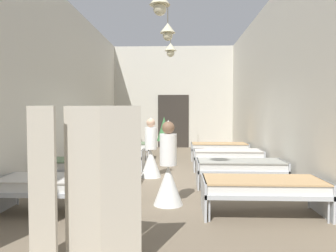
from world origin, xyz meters
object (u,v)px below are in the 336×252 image
bed_right_row_0 (263,187)px  bed_left_row_2 (110,154)px  bed_left_row_0 (58,185)px  bed_left_row_1 (91,165)px  bed_left_row_3 (123,147)px  nurse_mid_aisle (168,175)px  bed_right_row_1 (240,166)px  privacy_screen (82,186)px  bed_right_row_2 (227,155)px  potted_plant (164,131)px  bed_right_row_3 (219,147)px  nurse_near_aisle (151,156)px

bed_right_row_0 → bed_left_row_2: 5.03m
bed_left_row_0 → bed_left_row_2: same height
bed_left_row_1 → bed_left_row_3: size_ratio=1.00×
bed_left_row_0 → nurse_mid_aisle: (1.77, 0.48, 0.09)m
bed_right_row_1 → privacy_screen: 4.35m
bed_left_row_3 → nurse_mid_aisle: (1.77, -5.22, 0.09)m
bed_left_row_3 → bed_left_row_0: bearing=-90.0°
bed_right_row_0 → bed_left_row_1: same height
bed_right_row_2 → bed_left_row_0: bearing=-130.9°
bed_right_row_2 → bed_left_row_3: 3.80m
bed_left_row_0 → potted_plant: bearing=79.0°
bed_right_row_3 → nurse_near_aisle: size_ratio=1.28×
bed_right_row_1 → bed_right_row_2: size_ratio=1.00×
bed_right_row_2 → potted_plant: (-1.93, 3.16, 0.47)m
bed_right_row_1 → bed_right_row_0: bearing=-90.0°
nurse_mid_aisle → potted_plant: bearing=-130.3°
bed_right_row_2 → potted_plant: size_ratio=1.31×
nurse_near_aisle → bed_left_row_2: bearing=109.6°
privacy_screen → bed_left_row_3: bearing=107.1°
nurse_mid_aisle → bed_right_row_1: bearing=179.2°
bed_right_row_3 → bed_left_row_3: bearing=180.0°
bed_right_row_3 → privacy_screen: privacy_screen is taller
bed_left_row_0 → nurse_mid_aisle: size_ratio=1.28×
bed_left_row_2 → bed_right_row_3: size_ratio=1.00×
bed_right_row_0 → bed_right_row_1: bearing=90.0°
bed_right_row_0 → nurse_near_aisle: nurse_near_aisle is taller
bed_left_row_0 → bed_right_row_0: size_ratio=1.00×
bed_right_row_0 → bed_right_row_2: bearing=90.0°
bed_right_row_0 → bed_left_row_1: 3.80m
bed_right_row_3 → nurse_mid_aisle: 5.44m
bed_left_row_2 → potted_plant: (1.36, 3.16, 0.47)m
bed_left_row_3 → nurse_mid_aisle: size_ratio=1.28×
bed_right_row_0 → bed_right_row_3: 5.70m
bed_left_row_1 → bed_left_row_3: same height
bed_right_row_0 → privacy_screen: (-2.34, -1.75, 0.41)m
bed_left_row_2 → nurse_near_aisle: size_ratio=1.28×
bed_left_row_2 → bed_right_row_3: bearing=30.0°
bed_right_row_2 → bed_left_row_2: bearing=180.0°
nurse_near_aisle → privacy_screen: size_ratio=0.87×
nurse_near_aisle → bed_left_row_3: bearing=81.3°
bed_right_row_0 → bed_right_row_3: size_ratio=1.00×
bed_right_row_1 → nurse_near_aisle: (-2.05, 0.91, 0.09)m
potted_plant → nurse_mid_aisle: bearing=-86.3°
bed_right_row_0 → potted_plant: potted_plant is taller
bed_left_row_1 → bed_right_row_2: 3.80m
nurse_near_aisle → nurse_mid_aisle: (0.53, -2.34, 0.00)m
bed_right_row_1 → bed_left_row_3: (-3.29, 3.80, 0.00)m
bed_left_row_1 → bed_right_row_2: size_ratio=1.00×
bed_left_row_2 → privacy_screen: (0.95, -5.55, 0.41)m
nurse_near_aisle → bed_right_row_2: bearing=-6.3°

